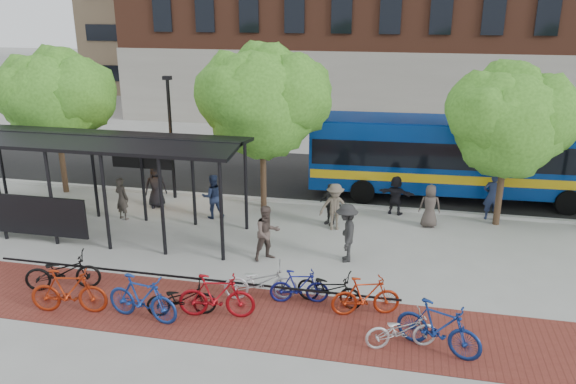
% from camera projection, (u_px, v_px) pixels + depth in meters
% --- Properties ---
extents(ground, '(160.00, 160.00, 0.00)m').
position_uv_depth(ground, '(324.00, 245.00, 19.21)').
color(ground, '#9E9E99').
rests_on(ground, ground).
extents(asphalt_street, '(160.00, 8.00, 0.01)m').
position_uv_depth(asphalt_street, '(350.00, 178.00, 26.62)').
color(asphalt_street, black).
rests_on(asphalt_street, ground).
extents(curb, '(160.00, 0.25, 0.12)m').
position_uv_depth(curb, '(339.00, 205.00, 22.90)').
color(curb, '#B7B7B2').
rests_on(curb, ground).
extents(brick_strip, '(24.00, 3.00, 0.01)m').
position_uv_depth(brick_strip, '(221.00, 313.00, 14.99)').
color(brick_strip, maroon).
rests_on(brick_strip, ground).
extents(bike_rack_rail, '(12.00, 0.05, 0.95)m').
position_uv_depth(bike_rack_rail, '(188.00, 292.00, 16.09)').
color(bike_rack_rail, black).
rests_on(bike_rack_rail, ground).
extents(bus_shelter, '(10.60, 3.07, 3.60)m').
position_uv_depth(bus_shelter, '(92.00, 151.00, 19.48)').
color(bus_shelter, black).
rests_on(bus_shelter, ground).
extents(tree_a, '(4.90, 4.00, 6.18)m').
position_uv_depth(tree_a, '(56.00, 95.00, 23.40)').
color(tree_a, '#382619').
rests_on(tree_a, ground).
extents(tree_b, '(5.15, 4.20, 6.47)m').
position_uv_depth(tree_b, '(265.00, 97.00, 21.49)').
color(tree_b, '#382619').
rests_on(tree_b, ground).
extents(tree_c, '(4.66, 3.80, 5.92)m').
position_uv_depth(tree_c, '(511.00, 117.00, 19.79)').
color(tree_c, '#382619').
rests_on(tree_c, ground).
extents(lamp_post_left, '(0.35, 0.20, 5.12)m').
position_uv_depth(lamp_post_left, '(171.00, 134.00, 23.10)').
color(lamp_post_left, black).
rests_on(lamp_post_left, ground).
extents(bus, '(12.59, 3.43, 3.37)m').
position_uv_depth(bus, '(462.00, 154.00, 23.31)').
color(bus, navy).
rests_on(bus, ground).
extents(bike_0, '(2.22, 1.42, 1.10)m').
position_uv_depth(bike_0, '(63.00, 272.00, 16.08)').
color(bike_0, black).
rests_on(bike_0, ground).
extents(bike_1, '(2.14, 0.93, 1.25)m').
position_uv_depth(bike_1, '(69.00, 291.00, 14.83)').
color(bike_1, maroon).
rests_on(bike_1, ground).
extents(bike_3, '(2.15, 0.92, 1.25)m').
position_uv_depth(bike_3, '(142.00, 298.00, 14.48)').
color(bike_3, navy).
rests_on(bike_3, ground).
extents(bike_4, '(1.93, 1.18, 0.96)m').
position_uv_depth(bike_4, '(181.00, 299.00, 14.74)').
color(bike_4, black).
rests_on(bike_4, ground).
extents(bike_5, '(2.09, 0.86, 1.22)m').
position_uv_depth(bike_5, '(216.00, 296.00, 14.61)').
color(bike_5, maroon).
rests_on(bike_5, ground).
extents(bike_6, '(2.14, 1.17, 1.07)m').
position_uv_depth(bike_6, '(260.00, 282.00, 15.55)').
color(bike_6, '#ADADAF').
rests_on(bike_6, ground).
extents(bike_7, '(1.69, 0.77, 0.98)m').
position_uv_depth(bike_7, '(299.00, 286.00, 15.37)').
color(bike_7, navy).
rests_on(bike_7, ground).
extents(bike_8, '(1.95, 1.00, 0.98)m').
position_uv_depth(bike_8, '(329.00, 288.00, 15.28)').
color(bike_8, black).
rests_on(bike_8, ground).
extents(bike_9, '(1.91, 1.03, 1.10)m').
position_uv_depth(bike_9, '(366.00, 296.00, 14.73)').
color(bike_9, '#9A270E').
rests_on(bike_9, ground).
extents(bike_10, '(1.86, 1.16, 0.92)m').
position_uv_depth(bike_10, '(401.00, 330.00, 13.35)').
color(bike_10, '#B0B0B3').
rests_on(bike_10, ground).
extents(bike_11, '(2.17, 1.38, 1.26)m').
position_uv_depth(bike_11, '(439.00, 327.00, 13.16)').
color(bike_11, navy).
rests_on(bike_11, ground).
extents(pedestrian_0, '(1.02, 0.88, 1.75)m').
position_uv_depth(pedestrian_0, '(156.00, 186.00, 22.60)').
color(pedestrian_0, black).
rests_on(pedestrian_0, ground).
extents(pedestrian_1, '(0.69, 0.56, 1.65)m').
position_uv_depth(pedestrian_1, '(122.00, 198.00, 21.32)').
color(pedestrian_1, '#3F3832').
rests_on(pedestrian_1, ground).
extents(pedestrian_2, '(1.04, 0.96, 1.73)m').
position_uv_depth(pedestrian_2, '(213.00, 196.00, 21.44)').
color(pedestrian_2, '#1F2A49').
rests_on(pedestrian_2, ground).
extents(pedestrian_3, '(1.25, 0.90, 1.75)m').
position_uv_depth(pedestrian_3, '(335.00, 207.00, 20.30)').
color(pedestrian_3, brown).
rests_on(pedestrian_3, ground).
extents(pedestrian_4, '(1.00, 0.79, 1.58)m').
position_uv_depth(pedestrian_4, '(330.00, 204.00, 20.84)').
color(pedestrian_4, '#2A2A2A').
rests_on(pedestrian_4, ground).
extents(pedestrian_5, '(1.50, 0.80, 1.55)m').
position_uv_depth(pedestrian_5, '(396.00, 195.00, 21.85)').
color(pedestrian_5, black).
rests_on(pedestrian_5, ground).
extents(pedestrian_6, '(0.83, 0.58, 1.61)m').
position_uv_depth(pedestrian_6, '(430.00, 206.00, 20.58)').
color(pedestrian_6, '#433A35').
rests_on(pedestrian_6, ground).
extents(pedestrian_7, '(0.70, 0.47, 1.86)m').
position_uv_depth(pedestrian_7, '(492.00, 196.00, 21.25)').
color(pedestrian_7, '#1E2847').
rests_on(pedestrian_7, ground).
extents(pedestrian_8, '(1.12, 1.10, 1.82)m').
position_uv_depth(pedestrian_8, '(267.00, 233.00, 17.86)').
color(pedestrian_8, '#50413B').
rests_on(pedestrian_8, ground).
extents(pedestrian_9, '(0.91, 1.34, 1.92)m').
position_uv_depth(pedestrian_9, '(346.00, 233.00, 17.77)').
color(pedestrian_9, '#252525').
rests_on(pedestrian_9, ground).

